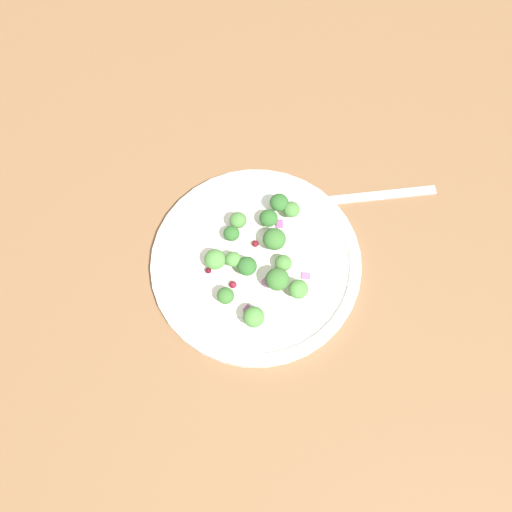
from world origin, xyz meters
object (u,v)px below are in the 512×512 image
(broccoli_floret_0, at_px, (247,266))
(fork, at_px, (358,197))
(broccoli_floret_1, at_px, (274,239))
(broccoli_floret_2, at_px, (277,279))
(plate, at_px, (256,262))

(broccoli_floret_0, distance_m, fork, 0.18)
(broccoli_floret_0, relative_size, broccoli_floret_1, 0.85)
(broccoli_floret_1, relative_size, broccoli_floret_2, 1.01)
(plate, distance_m, broccoli_floret_0, 0.03)
(broccoli_floret_0, relative_size, broccoli_floret_2, 0.85)
(plate, xyz_separation_m, broccoli_floret_0, (-0.01, -0.01, 0.02))
(broccoli_floret_1, bearing_deg, plate, -153.34)
(plate, bearing_deg, fork, 18.90)
(broccoli_floret_0, distance_m, broccoli_floret_2, 0.04)
(broccoli_floret_2, bearing_deg, plate, 111.12)
(plate, xyz_separation_m, broccoli_floret_2, (0.02, -0.04, 0.03))
(plate, relative_size, fork, 1.41)
(broccoli_floret_1, xyz_separation_m, broccoli_floret_2, (-0.01, -0.05, 0.00))
(broccoli_floret_1, distance_m, broccoli_floret_2, 0.05)
(broccoli_floret_2, xyz_separation_m, fork, (0.14, 0.09, -0.03))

